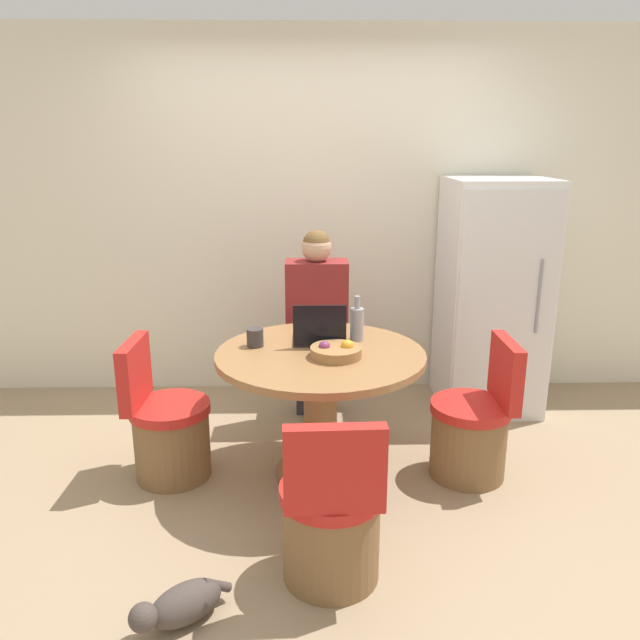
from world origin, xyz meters
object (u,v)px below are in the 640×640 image
Objects in this scene: laptop at (319,334)px; fruit_bowl at (336,351)px; chair_near_camera at (331,524)px; bottle at (357,323)px; dining_table at (320,389)px; chair_left_side at (168,432)px; chair_right_side at (473,431)px; cat at (180,605)px; person_seated at (317,319)px; refrigerator at (492,296)px.

fruit_bowl is at bearing 108.96° from laptop.
bottle is (0.18, 1.06, 0.58)m from chair_near_camera.
chair_left_side is (-0.86, 0.03, -0.26)m from dining_table.
bottle is at bearing -101.68° from chair_near_camera.
chair_right_side reaches higher than cat.
cat is (-1.44, -1.11, -0.18)m from chair_right_side.
chair_near_camera is 2.97× the size of fruit_bowl.
person_seated is 2.08m from cat.
chair_right_side is at bearing 169.45° from laptop.
chair_right_side is at bearing -17.43° from bottle.
bottle is (0.21, 0.04, 0.05)m from laptop.
cat is at bearing -130.37° from refrigerator.
laptop is 0.78× the size of cat.
person_seated reaches higher than chair_near_camera.
dining_table is at bearing 90.47° from person_seated.
fruit_bowl is (0.09, -0.87, 0.08)m from person_seated.
person_seated is at bearing -170.24° from refrigerator.
bottle is (-0.64, 0.20, 0.58)m from chair_right_side.
laptop is at bearing -151.10° from cat.
chair_right_side and chair_near_camera have the same top height.
refrigerator is at bearing -124.35° from chair_near_camera.
person_seated is at bearing -132.46° from chair_right_side.
laptop is (-1.21, -0.84, -0.00)m from refrigerator.
dining_table is at bearing -140.51° from refrigerator.
fruit_bowl is (0.08, -0.24, -0.02)m from laptop.
fruit_bowl is at bearing -95.74° from chair_near_camera.
cat is (-0.58, -1.27, -0.71)m from laptop.
chair_left_side is at bearing 8.54° from laptop.
dining_table is 0.27m from fruit_bowl.
laptop reaches higher than dining_table.
fruit_bowl reaches higher than cat.
person_seated is (-0.03, 1.64, 0.43)m from chair_near_camera.
laptop is at bearing 108.96° from fruit_bowl.
chair_near_camera is 2.77× the size of laptop.
fruit_bowl is at bearing 95.70° from person_seated.
person_seated is (0.85, 0.76, 0.43)m from chair_left_side.
fruit_bowl is 0.72× the size of cat.
refrigerator is 1.99× the size of chair_left_side.
chair_right_side is 0.93m from fruit_bowl.
refrigerator is 1.23× the size of person_seated.
chair_near_camera is 1.22m from bottle.
person_seated is at bearing -143.45° from cat.
chair_near_camera is at bearing -99.91° from bottle.
refrigerator is 1.56m from fruit_bowl.
laptop is (-0.00, 0.16, 0.26)m from dining_table.
fruit_bowl is at bearing -44.72° from dining_table.
refrigerator is 5.51× the size of laptop.
chair_near_camera is 1.15m from laptop.
dining_table is 0.90m from chair_near_camera.
bottle is 0.69× the size of cat.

